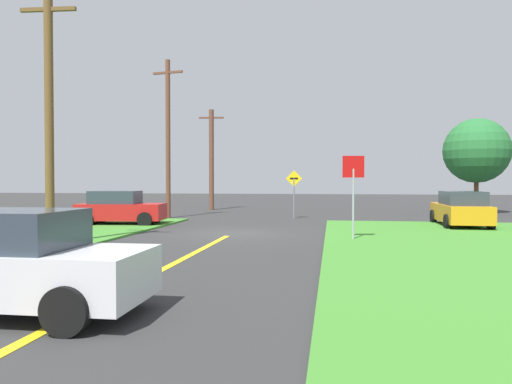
{
  "coord_description": "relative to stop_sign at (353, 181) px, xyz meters",
  "views": [
    {
      "loc": [
        3.9,
        -18.59,
        2.06
      ],
      "look_at": [
        0.33,
        3.9,
        1.56
      ],
      "focal_mm": 33.64,
      "sensor_mm": 36.0,
      "label": 1
    }
  ],
  "objects": [
    {
      "name": "stop_sign",
      "position": [
        0.0,
        0.0,
        0.0
      ],
      "size": [
        0.74,
        0.17,
        2.94
      ],
      "rotation": [
        0.0,
        0.0,
        3.32
      ],
      "color": "#9EA0A8",
      "rests_on": "ground"
    },
    {
      "name": "oak_tree_left",
      "position": [
        8.52,
        16.15,
        1.98
      ],
      "size": [
        4.17,
        4.17,
        6.14
      ],
      "color": "brown",
      "rests_on": "ground"
    },
    {
      "name": "car_on_crossroad",
      "position": [
        5.0,
        5.96,
        -1.26
      ],
      "size": [
        2.01,
        4.59,
        1.62
      ],
      "rotation": [
        0.0,
        0.0,
        1.56
      ],
      "color": "orange",
      "rests_on": "ground"
    },
    {
      "name": "parked_car_near_building",
      "position": [
        -10.57,
        4.43,
        -1.26
      ],
      "size": [
        4.11,
        2.35,
        1.62
      ],
      "rotation": [
        0.0,
        0.0,
        0.12
      ],
      "color": "red",
      "rests_on": "ground"
    },
    {
      "name": "car_behind_on_main_road",
      "position": [
        -5.78,
        -10.07,
        -1.26
      ],
      "size": [
        4.48,
        1.98,
        1.62
      ],
      "rotation": [
        0.0,
        0.0,
        0.01
      ],
      "color": "silver",
      "rests_on": "ground"
    },
    {
      "name": "utility_pole_near",
      "position": [
        -9.55,
        -2.83,
        2.13
      ],
      "size": [
        1.8,
        0.27,
        8.11
      ],
      "color": "brown",
      "rests_on": "ground"
    },
    {
      "name": "utility_pole_far",
      "position": [
        -9.37,
        17.03,
        1.64
      ],
      "size": [
        1.8,
        0.36,
        7.25
      ],
      "color": "brown",
      "rests_on": "ground"
    },
    {
      "name": "ground_plane",
      "position": [
        -4.62,
        1.83,
        -2.07
      ],
      "size": [
        120.0,
        120.0,
        0.0
      ],
      "primitive_type": "plane",
      "color": "#2F2F2F"
    },
    {
      "name": "lane_stripe_center",
      "position": [
        -4.62,
        -6.17,
        -2.06
      ],
      "size": [
        0.2,
        14.0,
        0.01
      ],
      "primitive_type": "cube",
      "color": "yellow",
      "rests_on": "ground"
    },
    {
      "name": "direction_sign",
      "position": [
        -2.8,
        9.69,
        -0.4
      ],
      "size": [
        0.9,
        0.11,
        2.68
      ],
      "color": "slate",
      "rests_on": "ground"
    },
    {
      "name": "utility_pole_mid",
      "position": [
        -9.85,
        9.1,
        2.52
      ],
      "size": [
        1.8,
        0.39,
        8.88
      ],
      "color": "brown",
      "rests_on": "ground"
    }
  ]
}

